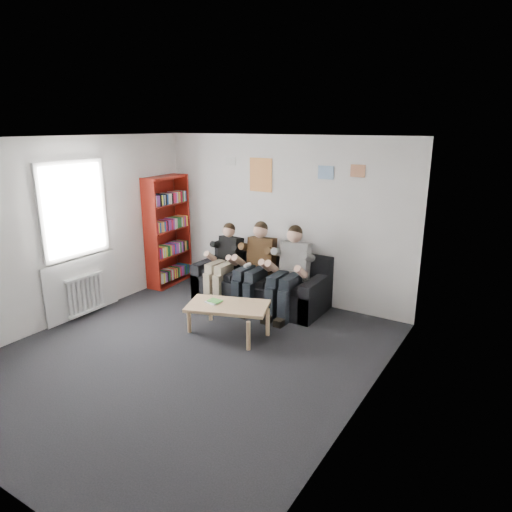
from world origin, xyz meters
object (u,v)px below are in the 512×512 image
at_px(bookshelf, 168,231).
at_px(person_left, 224,262).
at_px(sofa, 261,285).
at_px(coffee_table, 228,308).
at_px(person_middle, 255,266).
at_px(person_right, 289,272).

height_order(bookshelf, person_left, bookshelf).
bearing_deg(bookshelf, person_left, -10.57).
xyz_separation_m(bookshelf, person_left, (1.32, -0.12, -0.35)).
height_order(sofa, bookshelf, bookshelf).
relative_size(coffee_table, person_left, 0.87).
bearing_deg(sofa, person_middle, -90.00).
relative_size(bookshelf, person_middle, 1.44).
distance_m(person_left, person_middle, 0.61).
height_order(bookshelf, coffee_table, bookshelf).
distance_m(coffee_table, person_right, 1.18).
relative_size(sofa, coffee_table, 1.98).
xyz_separation_m(coffee_table, person_right, (0.38, 1.07, 0.29)).
distance_m(coffee_table, person_middle, 1.14).
distance_m(bookshelf, person_right, 2.56).
distance_m(sofa, person_middle, 0.43).
bearing_deg(coffee_table, person_right, 70.51).
bearing_deg(bookshelf, coffee_table, -34.45).
bearing_deg(person_right, person_left, 172.49).
bearing_deg(person_middle, person_right, -9.73).
bearing_deg(coffee_table, bookshelf, 151.04).
relative_size(coffee_table, person_right, 0.80).
distance_m(sofa, person_right, 0.75).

